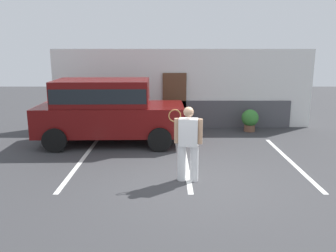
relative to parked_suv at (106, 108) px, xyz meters
The scene contains 8 objects.
ground_plane 4.31m from the parked_suv, 53.41° to the right, with size 40.00×40.00×0.00m, color #38383A.
parking_stripe_0 2.21m from the parked_suv, 103.73° to the right, with size 0.12×4.40×0.01m, color silver.
parking_stripe_1 3.24m from the parked_suv, 37.30° to the right, with size 0.12×4.40×0.01m, color silver.
parking_stripe_2 5.69m from the parked_suv, 19.21° to the right, with size 0.12×4.40×0.01m, color silver.
house_frontage 3.46m from the parked_suv, 44.19° to the left, with size 9.89×0.40×2.98m.
parked_suv is the anchor object (origin of this frame).
tennis_player_man 4.02m from the parked_suv, 53.60° to the right, with size 0.77×0.32×1.74m.
potted_plant_by_porch 5.24m from the parked_suv, 17.88° to the left, with size 0.62×0.62×0.82m.
Camera 1 is at (-0.55, -7.39, 3.01)m, focal length 36.55 mm.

